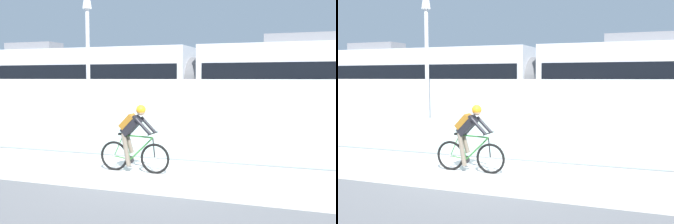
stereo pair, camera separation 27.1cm
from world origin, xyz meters
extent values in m
plane|color=slate|center=(0.00, 0.00, 0.00)|extent=(200.00, 200.00, 0.00)
cube|color=silver|center=(0.00, 0.00, 0.01)|extent=(32.00, 3.20, 0.01)
cube|color=silver|center=(0.00, 1.85, 0.53)|extent=(32.00, 0.05, 1.05)
cube|color=white|center=(0.00, 3.65, 1.10)|extent=(32.00, 0.36, 2.19)
cube|color=#595654|center=(0.00, 6.13, 0.00)|extent=(32.00, 0.08, 0.01)
cube|color=#595654|center=(0.00, 7.57, 0.00)|extent=(32.00, 0.08, 0.01)
cube|color=silver|center=(-6.48, 6.85, 1.90)|extent=(11.00, 2.50, 3.10)
cube|color=black|center=(-6.48, 6.85, 2.25)|extent=(10.56, 2.54, 1.04)
cube|color=#14724C|center=(-6.48, 6.85, 0.53)|extent=(10.78, 2.53, 0.28)
cube|color=slate|center=(-8.46, 6.85, 3.63)|extent=(2.40, 1.10, 0.36)
cube|color=#232326|center=(-10.00, 6.85, 0.36)|extent=(1.40, 1.88, 0.20)
cylinder|color=black|center=(-10.00, 7.57, 0.30)|extent=(0.60, 0.10, 0.60)
cube|color=#232326|center=(-2.96, 6.85, 0.36)|extent=(1.40, 1.88, 0.20)
cylinder|color=black|center=(-2.96, 6.13, 0.30)|extent=(0.60, 0.10, 0.60)
cylinder|color=black|center=(-2.96, 7.57, 0.30)|extent=(0.60, 0.10, 0.60)
cube|color=slate|center=(3.04, 6.85, 3.63)|extent=(2.40, 1.10, 0.36)
cube|color=#232326|center=(1.50, 6.85, 0.36)|extent=(1.40, 1.88, 0.20)
cylinder|color=black|center=(1.50, 6.13, 0.30)|extent=(0.60, 0.10, 0.60)
cylinder|color=black|center=(1.50, 7.57, 0.30)|extent=(0.60, 0.10, 0.60)
cylinder|color=#59595B|center=(-0.73, 6.85, 1.90)|extent=(0.60, 2.30, 2.30)
torus|color=black|center=(0.10, 0.00, 0.36)|extent=(0.72, 0.06, 0.72)
cylinder|color=#99999E|center=(0.10, 0.00, 0.36)|extent=(0.07, 0.10, 0.07)
torus|color=black|center=(-0.95, 0.00, 0.36)|extent=(0.72, 0.06, 0.72)
cylinder|color=#99999E|center=(-0.95, 0.00, 0.36)|extent=(0.07, 0.10, 0.07)
cylinder|color=#337233|center=(-0.24, 0.00, 0.57)|extent=(0.60, 0.04, 0.58)
cylinder|color=#337233|center=(-0.61, 0.00, 0.59)|extent=(0.22, 0.04, 0.59)
cylinder|color=#337233|center=(-0.33, 0.00, 0.86)|extent=(0.76, 0.04, 0.07)
cylinder|color=#337233|center=(-0.74, 0.00, 0.33)|extent=(0.43, 0.03, 0.09)
cylinder|color=#337233|center=(-0.83, 0.00, 0.62)|extent=(0.27, 0.02, 0.53)
cylinder|color=black|center=(0.08, 0.00, 0.60)|extent=(0.08, 0.03, 0.49)
cube|color=black|center=(-0.70, 0.00, 0.90)|extent=(0.24, 0.10, 0.05)
cylinder|color=black|center=(0.05, 0.00, 0.95)|extent=(0.03, 0.58, 0.03)
cylinder|color=#262628|center=(-0.52, 0.00, 0.30)|extent=(0.18, 0.02, 0.18)
cube|color=black|center=(-0.48, 0.00, 1.11)|extent=(0.50, 0.28, 0.51)
cube|color=#8C5919|center=(-0.58, 0.00, 1.21)|extent=(0.38, 0.30, 0.38)
sphere|color=tan|center=(-0.24, 0.00, 1.46)|extent=(0.20, 0.20, 0.20)
sphere|color=orange|center=(-0.24, 0.00, 1.49)|extent=(0.23, 0.23, 0.23)
cylinder|color=black|center=(-0.13, -0.16, 1.12)|extent=(0.41, 0.08, 0.41)
cylinder|color=black|center=(-0.13, 0.16, 1.12)|extent=(0.41, 0.08, 0.41)
cylinder|color=#726656|center=(-0.59, -0.09, 0.55)|extent=(0.25, 0.11, 0.79)
cylinder|color=#726656|center=(-0.59, 0.09, 0.69)|extent=(0.25, 0.11, 0.52)
cylinder|color=gray|center=(-2.90, 2.15, 0.10)|extent=(0.24, 0.24, 0.20)
cylinder|color=silver|center=(-2.90, 2.15, 2.20)|extent=(0.12, 0.12, 4.20)
camera|label=1|loc=(3.48, -8.64, 2.23)|focal=43.28mm
camera|label=2|loc=(3.73, -8.54, 2.23)|focal=43.28mm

